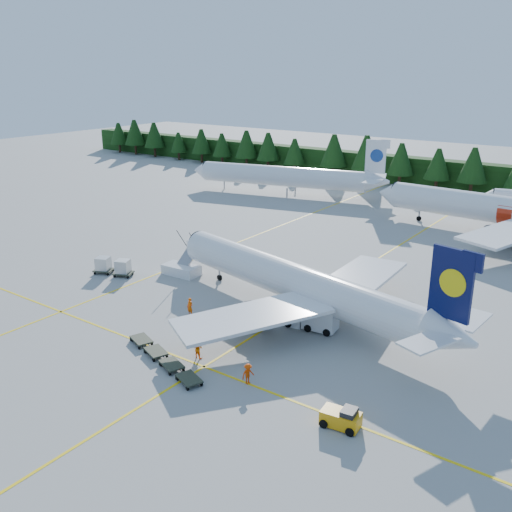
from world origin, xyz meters
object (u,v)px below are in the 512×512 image
Objects in this scene: airstairs at (183,267)px; baggage_tug at (342,418)px; airliner_navy at (288,280)px; service_truck at (312,316)px; airliner_red at (503,210)px.

airstairs is 35.53m from baggage_tug.
baggage_tug is (14.50, -15.37, -2.64)m from airliner_navy.
baggage_tug is (10.11, -12.90, -0.51)m from service_truck.
airliner_navy is 12.95× the size of baggage_tug.
service_truck is at bearing -14.44° from airstairs.
airliner_red reaches higher than baggage_tug.
airliner_red is at bearing 74.67° from service_truck.
baggage_tug is at bearing -58.77° from service_truck.
airliner_navy is 5.87× the size of airstairs.
airstairs is (-16.66, 1.70, -2.46)m from airliner_navy.
airliner_navy reaches higher than service_truck.
airliner_red is 46.53m from service_truck.
airliner_navy is at bearing -101.45° from airliner_red.
service_truck is at bearing -95.43° from airliner_red.
airliner_navy reaches higher than airstairs.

